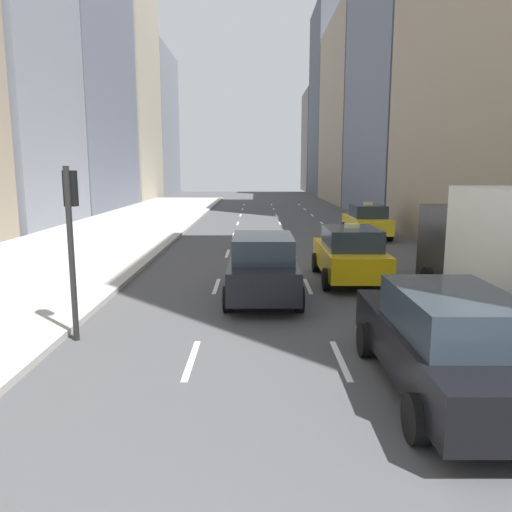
# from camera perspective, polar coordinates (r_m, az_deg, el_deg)

# --- Properties ---
(sidewalk_left) EXTENTS (8.00, 66.00, 0.15)m
(sidewalk_left) POSITION_cam_1_polar(r_m,az_deg,el_deg) (29.21, -15.68, 2.71)
(sidewalk_left) COLOR #ADAAA3
(sidewalk_left) RESTS_ON ground
(lane_markings) EXTENTS (5.72, 56.00, 0.01)m
(lane_markings) POSITION_cam_1_polar(r_m,az_deg,el_deg) (24.19, 4.02, 1.47)
(lane_markings) COLOR white
(lane_markings) RESTS_ON ground
(building_row_left) EXTENTS (6.00, 80.32, 36.69)m
(building_row_left) POSITION_cam_1_polar(r_m,az_deg,el_deg) (43.32, -21.93, 23.53)
(building_row_left) COLOR #A89E89
(building_row_left) RESTS_ON ground
(building_row_right) EXTENTS (6.00, 88.74, 28.93)m
(building_row_right) POSITION_cam_1_polar(r_m,az_deg,el_deg) (46.21, 14.91, 19.80)
(building_row_right) COLOR gray
(building_row_right) RESTS_ON ground
(taxi_lead) EXTENTS (2.02, 4.40, 1.87)m
(taxi_lead) POSITION_cam_1_polar(r_m,az_deg,el_deg) (26.73, 12.79, 3.94)
(taxi_lead) COLOR yellow
(taxi_lead) RESTS_ON ground
(taxi_second) EXTENTS (2.02, 4.40, 1.87)m
(taxi_second) POSITION_cam_1_polar(r_m,az_deg,el_deg) (16.16, 10.91, 0.25)
(taxi_second) COLOR yellow
(taxi_second) RESTS_ON ground
(sedan_black_near) EXTENTS (2.02, 4.58, 1.78)m
(sedan_black_near) POSITION_cam_1_polar(r_m,az_deg,el_deg) (13.70, 1.04, -1.18)
(sedan_black_near) COLOR black
(sedan_black_near) RESTS_ON ground
(sedan_silver_behind) EXTENTS (2.02, 4.94, 1.72)m
(sedan_silver_behind) POSITION_cam_1_polar(r_m,az_deg,el_deg) (8.48, 21.15, -9.06)
(sedan_silver_behind) COLOR black
(sedan_silver_behind) RESTS_ON ground
(traffic_light_pole) EXTENTS (0.24, 0.42, 3.60)m
(traffic_light_pole) POSITION_cam_1_polar(r_m,az_deg,el_deg) (10.83, -20.12, 3.33)
(traffic_light_pole) COLOR black
(traffic_light_pole) RESTS_ON ground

